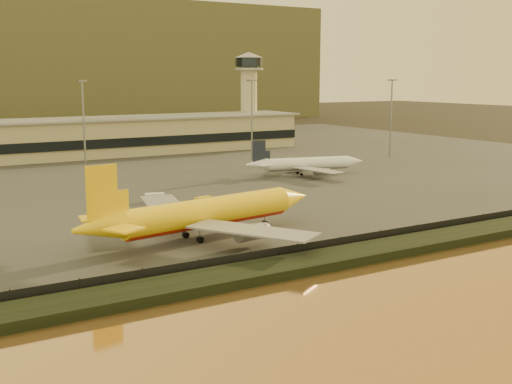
{
  "coord_description": "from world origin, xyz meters",
  "views": [
    {
      "loc": [
        -57.87,
        -87.72,
        26.56
      ],
      "look_at": [
        1.91,
        12.0,
        5.55
      ],
      "focal_mm": 45.0,
      "sensor_mm": 36.0,
      "label": 1
    }
  ],
  "objects": [
    {
      "name": "embankment",
      "position": [
        0.0,
        -17.0,
        0.7
      ],
      "size": [
        320.0,
        7.0,
        1.4
      ],
      "primitive_type": "cube",
      "color": "black",
      "rests_on": "ground"
    },
    {
      "name": "perimeter_fence",
      "position": [
        0.0,
        -13.0,
        1.3
      ],
      "size": [
        300.0,
        0.05,
        2.2
      ],
      "primitive_type": "cube",
      "color": "black",
      "rests_on": "tarmac"
    },
    {
      "name": "control_tower",
      "position": [
        70.0,
        131.0,
        21.66
      ],
      "size": [
        11.2,
        11.2,
        35.5
      ],
      "color": "tan",
      "rests_on": "tarmac"
    },
    {
      "name": "terminal_building",
      "position": [
        -14.52,
        125.55,
        6.25
      ],
      "size": [
        202.0,
        25.0,
        12.6
      ],
      "color": "tan",
      "rests_on": "tarmac"
    },
    {
      "name": "dhl_cargo_jet",
      "position": [
        -12.09,
        5.03,
        4.32
      ],
      "size": [
        46.15,
        44.72,
        13.8
      ],
      "rotation": [
        0.0,
        0.0,
        0.16
      ],
      "color": "yellow",
      "rests_on": "tarmac"
    },
    {
      "name": "white_narrowbody_jet",
      "position": [
        42.5,
        53.32,
        3.12
      ],
      "size": [
        33.69,
        32.27,
        9.77
      ],
      "rotation": [
        0.0,
        0.0,
        -0.24
      ],
      "color": "white",
      "rests_on": "tarmac"
    },
    {
      "name": "gse_vehicle_white",
      "position": [
        -7.41,
        38.41,
        1.12
      ],
      "size": [
        4.46,
        2.93,
        1.85
      ],
      "primitive_type": "cube",
      "rotation": [
        0.0,
        0.0,
        -0.28
      ],
      "color": "white",
      "rests_on": "tarmac"
    },
    {
      "name": "gse_vehicle_yellow",
      "position": [
        0.24,
        30.62,
        1.0
      ],
      "size": [
        3.76,
        2.18,
        1.59
      ],
      "primitive_type": "cube",
      "rotation": [
        0.0,
        0.0,
        0.18
      ],
      "color": "yellow",
      "rests_on": "tarmac"
    },
    {
      "name": "tarmac",
      "position": [
        0.0,
        95.0,
        0.1
      ],
      "size": [
        320.0,
        220.0,
        0.2
      ],
      "primitive_type": "cube",
      "color": "#2D2D2D",
      "rests_on": "ground"
    },
    {
      "name": "apron_light_masts",
      "position": [
        15.0,
        75.0,
        15.7
      ],
      "size": [
        152.2,
        12.2,
        25.4
      ],
      "color": "slate",
      "rests_on": "tarmac"
    },
    {
      "name": "ground",
      "position": [
        0.0,
        0.0,
        0.0
      ],
      "size": [
        900.0,
        900.0,
        0.0
      ],
      "primitive_type": "plane",
      "color": "black",
      "rests_on": "ground"
    }
  ]
}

